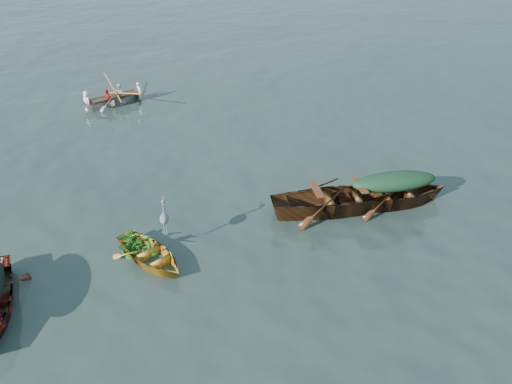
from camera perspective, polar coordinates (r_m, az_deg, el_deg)
ground at (r=12.48m, az=-1.81°, el=-6.91°), size 140.00×140.00×0.00m
yellow_dinghy at (r=12.47m, az=-11.93°, el=-7.72°), size 2.67×2.92×0.72m
green_tarp_boat at (r=14.79m, az=15.12°, el=-1.41°), size 4.58×1.73×1.06m
open_wooden_boat at (r=14.19m, az=9.13°, el=-2.16°), size 5.17×1.81×1.24m
rowed_boat at (r=22.18m, az=-15.79°, el=9.58°), size 3.61×2.76×0.81m
green_tarp_cover at (r=14.40m, az=15.54°, el=1.24°), size 2.52×0.95×0.52m
thwart_benches at (r=13.85m, az=9.34°, el=0.06°), size 2.59×1.06×0.04m
heron at (r=12.26m, az=-10.39°, el=-3.50°), size 0.47×0.49×0.92m
dinghy_weeds at (r=12.48m, az=-13.62°, el=-4.14°), size 1.11×1.14×0.60m
rowers at (r=21.92m, az=-16.09°, el=11.48°), size 2.63×2.12×0.76m
oars at (r=22.04m, az=-15.95°, el=10.63°), size 1.86×2.54×0.06m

